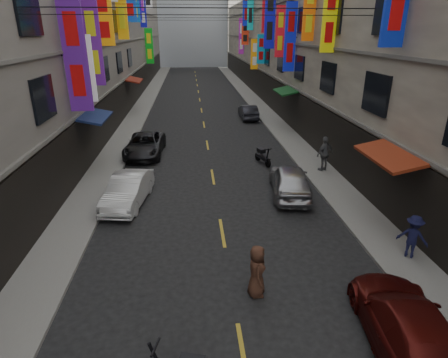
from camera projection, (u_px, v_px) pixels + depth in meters
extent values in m
cube|color=slate|center=(140.00, 111.00, 36.28)|extent=(2.00, 90.00, 0.12)
cube|color=slate|center=(262.00, 109.00, 37.28)|extent=(2.00, 90.00, 0.12)
cube|color=gray|center=(60.00, 3.00, 32.28)|extent=(10.00, 90.00, 19.00)
cube|color=black|center=(128.00, 96.00, 35.67)|extent=(0.12, 85.50, 3.00)
cube|color=#66635E|center=(127.00, 78.00, 35.04)|extent=(0.16, 90.00, 0.14)
cube|color=#66635E|center=(123.00, 41.00, 33.85)|extent=(0.16, 90.00, 0.14)
cube|color=#66635E|center=(120.00, 2.00, 32.67)|extent=(0.16, 90.00, 0.14)
cube|color=#B0A793|center=(330.00, 5.00, 34.28)|extent=(10.00, 90.00, 19.00)
cube|color=black|center=(272.00, 94.00, 36.83)|extent=(0.12, 85.50, 3.00)
cube|color=#66635E|center=(272.00, 76.00, 36.20)|extent=(0.16, 90.00, 0.14)
cube|color=#66635E|center=(274.00, 41.00, 35.01)|extent=(0.16, 90.00, 0.14)
cube|color=#66635E|center=(276.00, 3.00, 33.82)|extent=(0.16, 90.00, 0.14)
cube|color=#AAB1BD|center=(192.00, 11.00, 78.97)|extent=(18.00, 8.00, 22.00)
cube|color=#481679|center=(75.00, 55.00, 17.47)|extent=(1.07, 0.18, 5.21)
cylinder|color=black|center=(74.00, 55.00, 17.46)|extent=(1.17, 0.08, 0.08)
cube|color=white|center=(86.00, 69.00, 19.50)|extent=(0.87, 0.18, 3.37)
cylinder|color=black|center=(85.00, 69.00, 19.50)|extent=(0.97, 0.08, 0.08)
cube|color=yellow|center=(330.00, 16.00, 19.98)|extent=(0.77, 0.18, 3.71)
cylinder|color=black|center=(331.00, 16.00, 19.99)|extent=(0.87, 0.08, 0.08)
cube|color=#52167D|center=(93.00, 43.00, 21.06)|extent=(0.93, 0.18, 4.64)
cylinder|color=black|center=(92.00, 43.00, 21.06)|extent=(1.03, 0.08, 0.08)
cube|color=#E85E0C|center=(309.00, 9.00, 23.29)|extent=(0.76, 0.18, 3.72)
cylinder|color=black|center=(310.00, 9.00, 23.30)|extent=(0.86, 0.08, 0.08)
cube|color=#FF9A0D|center=(104.00, 17.00, 23.61)|extent=(1.10, 0.18, 3.46)
cylinder|color=black|center=(103.00, 17.00, 23.60)|extent=(1.20, 0.08, 0.08)
cube|color=#101CC5|center=(290.00, 37.00, 27.74)|extent=(0.84, 0.18, 4.87)
cylinder|color=black|center=(291.00, 37.00, 27.75)|extent=(0.94, 0.08, 0.08)
cube|color=red|center=(280.00, 32.00, 30.93)|extent=(0.74, 0.18, 4.03)
cylinder|color=black|center=(281.00, 32.00, 30.94)|extent=(0.84, 0.08, 0.08)
cube|color=#1011BB|center=(270.00, 17.00, 34.08)|extent=(0.95, 0.18, 5.52)
cylinder|color=black|center=(270.00, 17.00, 34.09)|extent=(1.05, 0.08, 0.08)
cube|color=blue|center=(130.00, 0.00, 34.55)|extent=(1.09, 0.18, 3.77)
cylinder|color=black|center=(129.00, 0.00, 34.55)|extent=(1.19, 0.08, 0.08)
cube|color=red|center=(266.00, 16.00, 36.38)|extent=(0.75, 0.18, 3.12)
cylinder|color=black|center=(266.00, 16.00, 36.38)|extent=(0.85, 0.08, 0.08)
cube|color=#0E7EA9|center=(261.00, 49.00, 39.15)|extent=(0.82, 0.18, 2.93)
cylinder|color=black|center=(261.00, 49.00, 39.15)|extent=(0.92, 0.08, 0.08)
cube|color=blue|center=(134.00, 4.00, 38.05)|extent=(0.98, 0.18, 3.38)
cylinder|color=black|center=(134.00, 4.00, 38.05)|extent=(1.08, 0.08, 0.08)
cube|color=#1D0EA9|center=(137.00, 4.00, 40.31)|extent=(0.89, 0.18, 3.18)
cylinder|color=black|center=(137.00, 4.00, 40.31)|extent=(0.99, 0.08, 0.08)
cube|color=orange|center=(254.00, 54.00, 43.03)|extent=(0.84, 0.18, 3.34)
cylinder|color=black|center=(255.00, 54.00, 43.03)|extent=(0.94, 0.08, 0.08)
cube|color=#0EA4A9|center=(251.00, 3.00, 44.86)|extent=(0.73, 0.18, 5.99)
cylinder|color=black|center=(251.00, 3.00, 44.86)|extent=(0.83, 0.08, 0.08)
cube|color=#0D0EA0|center=(143.00, 10.00, 46.04)|extent=(0.76, 0.18, 3.95)
cylinder|color=black|center=(142.00, 10.00, 46.04)|extent=(0.86, 0.08, 0.08)
cube|color=#101FBF|center=(247.00, 4.00, 46.75)|extent=(1.03, 0.18, 5.09)
cylinder|color=black|center=(247.00, 4.00, 46.76)|extent=(1.13, 0.08, 0.08)
cube|color=red|center=(245.00, 33.00, 49.24)|extent=(0.93, 0.18, 2.97)
cylinder|color=black|center=(246.00, 33.00, 49.25)|extent=(1.03, 0.08, 0.08)
cube|color=#0D9317|center=(149.00, 46.00, 50.86)|extent=(1.03, 0.18, 4.55)
cylinder|color=black|center=(149.00, 46.00, 50.85)|extent=(1.13, 0.08, 0.08)
cube|color=#961B97|center=(241.00, 36.00, 53.56)|extent=(0.74, 0.18, 4.83)
cylinder|color=black|center=(242.00, 36.00, 53.57)|extent=(0.84, 0.08, 0.08)
cube|color=maroon|center=(389.00, 155.00, 14.02)|extent=(1.39, 3.20, 0.41)
cube|color=navy|center=(95.00, 116.00, 20.37)|extent=(1.39, 3.20, 0.41)
cube|color=#13491E|center=(286.00, 91.00, 28.82)|extent=(1.39, 3.20, 0.41)
cube|color=maroon|center=(134.00, 80.00, 35.17)|extent=(1.39, 3.20, 0.41)
cylinder|color=black|center=(214.00, 8.00, 15.26)|extent=(14.00, 0.04, 0.04)
cylinder|color=black|center=(201.00, 0.00, 27.77)|extent=(14.00, 0.04, 0.04)
cylinder|color=black|center=(197.00, 18.00, 41.01)|extent=(14.00, 0.04, 0.04)
cube|color=gold|center=(243.00, 357.00, 9.06)|extent=(0.12, 2.20, 0.01)
cube|color=gold|center=(222.00, 232.00, 14.61)|extent=(0.12, 2.20, 0.01)
cube|color=gold|center=(213.00, 177.00, 20.16)|extent=(0.12, 2.20, 0.01)
cube|color=gold|center=(207.00, 145.00, 25.70)|extent=(0.12, 2.20, 0.01)
cube|color=gold|center=(204.00, 125.00, 31.25)|extent=(0.12, 2.20, 0.01)
cube|color=gold|center=(201.00, 110.00, 36.80)|extent=(0.12, 2.20, 0.01)
cube|color=gold|center=(200.00, 100.00, 42.35)|extent=(0.12, 2.20, 0.01)
cube|color=gold|center=(198.00, 92.00, 47.90)|extent=(0.12, 2.20, 0.01)
cube|color=gold|center=(197.00, 85.00, 53.45)|extent=(0.12, 2.20, 0.01)
cube|color=gold|center=(196.00, 80.00, 59.00)|extent=(0.12, 2.20, 0.01)
cube|color=gold|center=(196.00, 76.00, 64.55)|extent=(0.12, 2.20, 0.01)
cube|color=gold|center=(195.00, 72.00, 70.10)|extent=(0.12, 2.20, 0.01)
cylinder|color=black|center=(155.00, 347.00, 8.00)|extent=(0.19, 0.50, 0.06)
cylinder|color=black|center=(268.00, 163.00, 21.46)|extent=(0.26, 0.51, 0.50)
cylinder|color=black|center=(258.00, 157.00, 22.58)|extent=(0.26, 0.51, 0.50)
cube|color=black|center=(263.00, 157.00, 21.97)|extent=(0.66, 1.33, 0.18)
cube|color=black|center=(261.00, 150.00, 22.05)|extent=(0.46, 0.62, 0.22)
cylinder|color=black|center=(267.00, 155.00, 21.38)|extent=(0.18, 0.36, 0.88)
cylinder|color=black|center=(268.00, 149.00, 21.25)|extent=(0.50, 0.20, 0.06)
imported|color=silver|center=(128.00, 190.00, 16.77)|extent=(2.03, 4.26, 1.35)
imported|color=black|center=(145.00, 145.00, 23.44)|extent=(2.41, 4.85, 1.32)
imported|color=#54110E|center=(408.00, 327.00, 9.04)|extent=(2.52, 4.90, 1.36)
imported|color=#AFAFB4|center=(290.00, 180.00, 17.73)|extent=(2.30, 4.50, 1.47)
imported|color=#27272F|center=(248.00, 112.00, 33.00)|extent=(1.36, 3.82, 1.25)
imported|color=#141537|center=(413.00, 236.00, 12.60)|extent=(1.09, 1.03, 1.54)
imported|color=#5E5D60|center=(325.00, 154.00, 20.40)|extent=(1.30, 1.10, 1.93)
imported|color=#49291D|center=(257.00, 271.00, 10.91)|extent=(0.58, 0.82, 1.64)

